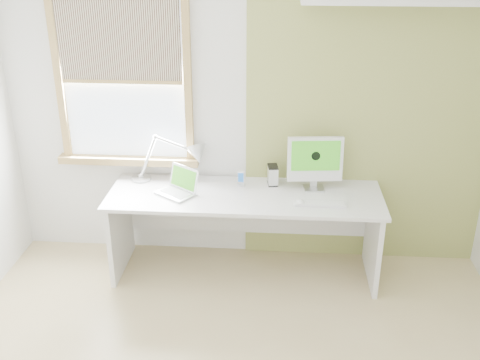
# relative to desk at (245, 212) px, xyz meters

# --- Properties ---
(room) EXTENTS (4.04, 3.54, 2.64)m
(room) POSITION_rel_desk_xyz_m (-0.01, -1.44, 0.77)
(room) COLOR tan
(room) RESTS_ON ground
(accent_wall) EXTENTS (2.00, 0.02, 2.60)m
(accent_wall) POSITION_rel_desk_xyz_m (0.99, 0.30, 0.77)
(accent_wall) COLOR #949F4A
(accent_wall) RESTS_ON room
(window) EXTENTS (1.20, 0.14, 1.42)m
(window) POSITION_rel_desk_xyz_m (-1.01, 0.27, 1.01)
(window) COLOR #9E7C40
(window) RESTS_ON room
(desk) EXTENTS (2.20, 0.70, 0.73)m
(desk) POSITION_rel_desk_xyz_m (0.00, 0.00, 0.00)
(desk) COLOR silver
(desk) RESTS_ON room
(desk_lamp) EXTENTS (0.72, 0.29, 0.40)m
(desk_lamp) POSITION_rel_desk_xyz_m (-0.50, 0.18, 0.40)
(desk_lamp) COLOR silver
(desk_lamp) RESTS_ON desk
(laptop) EXTENTS (0.37, 0.36, 0.21)m
(laptop) POSITION_rel_desk_xyz_m (-0.53, -0.07, 0.25)
(laptop) COLOR silver
(laptop) RESTS_ON desk
(phone_dock) EXTENTS (0.08, 0.08, 0.13)m
(phone_dock) POSITION_rel_desk_xyz_m (-0.04, 0.10, 0.23)
(phone_dock) COLOR silver
(phone_dock) RESTS_ON desk
(external_drive) EXTENTS (0.10, 0.14, 0.16)m
(external_drive) POSITION_rel_desk_xyz_m (0.22, 0.15, 0.28)
(external_drive) COLOR silver
(external_drive) RESTS_ON desk
(imac) EXTENTS (0.45, 0.16, 0.44)m
(imac) POSITION_rel_desk_xyz_m (0.55, 0.10, 0.44)
(imac) COLOR silver
(imac) RESTS_ON desk
(keyboard) EXTENTS (0.40, 0.11, 0.02)m
(keyboard) POSITION_rel_desk_xyz_m (0.59, -0.20, 0.20)
(keyboard) COLOR white
(keyboard) RESTS_ON desk
(mouse) EXTENTS (0.08, 0.11, 0.03)m
(mouse) POSITION_rel_desk_xyz_m (0.44, -0.20, 0.21)
(mouse) COLOR white
(mouse) RESTS_ON desk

